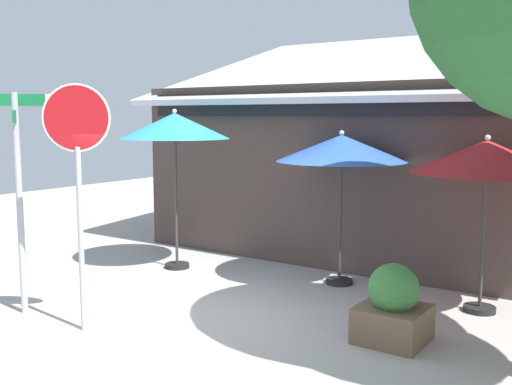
{
  "coord_description": "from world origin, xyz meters",
  "views": [
    {
      "loc": [
        5.2,
        -6.06,
        2.72
      ],
      "look_at": [
        0.16,
        1.2,
        1.6
      ],
      "focal_mm": 42.2,
      "sensor_mm": 36.0,
      "label": 1
    }
  ],
  "objects_px": {
    "patio_umbrella_crimson_right": "(487,158)",
    "sidewalk_planter": "(393,308)",
    "stop_sign": "(78,158)",
    "patio_umbrella_teal_left": "(175,127)",
    "patio_umbrella_royal_blue_center": "(341,149)",
    "street_sign_post": "(19,182)"
  },
  "relations": [
    {
      "from": "patio_umbrella_crimson_right",
      "to": "patio_umbrella_teal_left",
      "type": "bearing_deg",
      "value": -173.54
    },
    {
      "from": "patio_umbrella_teal_left",
      "to": "patio_umbrella_royal_blue_center",
      "type": "distance_m",
      "value": 2.99
    },
    {
      "from": "sidewalk_planter",
      "to": "patio_umbrella_crimson_right",
      "type": "bearing_deg",
      "value": 71.81
    },
    {
      "from": "street_sign_post",
      "to": "sidewalk_planter",
      "type": "height_order",
      "value": "street_sign_post"
    },
    {
      "from": "stop_sign",
      "to": "patio_umbrella_royal_blue_center",
      "type": "bearing_deg",
      "value": 65.54
    },
    {
      "from": "stop_sign",
      "to": "patio_umbrella_crimson_right",
      "type": "distance_m",
      "value": 5.4
    },
    {
      "from": "street_sign_post",
      "to": "patio_umbrella_royal_blue_center",
      "type": "xyz_separation_m",
      "value": [
        2.95,
        3.8,
        0.36
      ]
    },
    {
      "from": "stop_sign",
      "to": "sidewalk_planter",
      "type": "height_order",
      "value": "stop_sign"
    },
    {
      "from": "sidewalk_planter",
      "to": "street_sign_post",
      "type": "bearing_deg",
      "value": -157.77
    },
    {
      "from": "stop_sign",
      "to": "patio_umbrella_crimson_right",
      "type": "relative_size",
      "value": 1.26
    },
    {
      "from": "street_sign_post",
      "to": "patio_umbrella_crimson_right",
      "type": "height_order",
      "value": "street_sign_post"
    },
    {
      "from": "patio_umbrella_teal_left",
      "to": "sidewalk_planter",
      "type": "relative_size",
      "value": 2.95
    },
    {
      "from": "patio_umbrella_teal_left",
      "to": "sidewalk_planter",
      "type": "height_order",
      "value": "patio_umbrella_teal_left"
    },
    {
      "from": "patio_umbrella_royal_blue_center",
      "to": "sidewalk_planter",
      "type": "distance_m",
      "value": 3.11
    },
    {
      "from": "patio_umbrella_crimson_right",
      "to": "sidewalk_planter",
      "type": "bearing_deg",
      "value": -108.19
    },
    {
      "from": "patio_umbrella_teal_left",
      "to": "sidewalk_planter",
      "type": "xyz_separation_m",
      "value": [
        4.57,
        -1.18,
        -2.11
      ]
    },
    {
      "from": "stop_sign",
      "to": "sidewalk_planter",
      "type": "distance_m",
      "value": 4.28
    },
    {
      "from": "street_sign_post",
      "to": "patio_umbrella_crimson_right",
      "type": "distance_m",
      "value": 6.37
    },
    {
      "from": "street_sign_post",
      "to": "patio_umbrella_teal_left",
      "type": "distance_m",
      "value": 3.15
    },
    {
      "from": "stop_sign",
      "to": "sidewalk_planter",
      "type": "relative_size",
      "value": 3.24
    },
    {
      "from": "patio_umbrella_royal_blue_center",
      "to": "patio_umbrella_crimson_right",
      "type": "height_order",
      "value": "patio_umbrella_royal_blue_center"
    },
    {
      "from": "street_sign_post",
      "to": "patio_umbrella_teal_left",
      "type": "bearing_deg",
      "value": 88.87
    }
  ]
}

